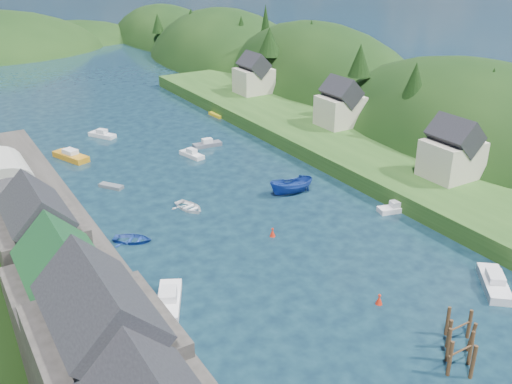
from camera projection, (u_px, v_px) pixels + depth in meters
ground at (182, 166)px, 87.31m from camera, size 600.00×600.00×0.00m
hillside_right at (317, 125)px, 131.18m from camera, size 36.00×245.56×48.00m
far_hills at (31, 79)px, 189.07m from camera, size 103.00×68.00×44.00m
hill_trees at (146, 75)px, 94.68m from camera, size 90.82×148.97×12.65m
quay_left at (77, 308)px, 52.11m from camera, size 12.00×110.00×2.00m
quayside_buildings at (92, 345)px, 38.06m from camera, size 8.00×35.84×12.90m
boat_sheds at (9, 196)px, 64.25m from camera, size 7.00×21.00×7.50m
terrace_right at (351, 149)px, 90.87m from camera, size 16.00×120.00×2.40m
right_bank_cottages at (335, 106)px, 96.90m from camera, size 9.00×59.24×8.41m
piling_cluster_near at (460, 356)px, 45.67m from camera, size 2.93×2.76×3.69m
piling_cluster_far at (459, 331)px, 48.75m from camera, size 3.06×2.87×3.41m
channel_buoy_near at (379, 300)px, 54.17m from camera, size 0.70×0.70×1.10m
channel_buoy_far at (273, 233)px, 66.50m from camera, size 0.70×0.70×1.10m
moored_boats at (254, 239)px, 64.63m from camera, size 38.14×84.35×2.46m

